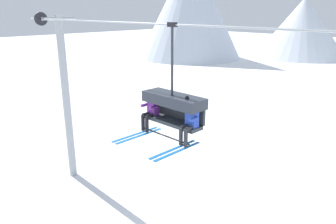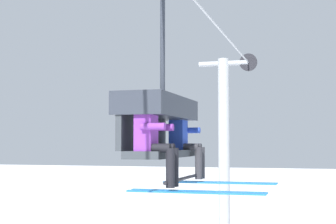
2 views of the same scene
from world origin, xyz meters
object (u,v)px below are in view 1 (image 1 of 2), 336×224
lift_tower_near (66,96)px  skier_blue (189,121)px  skier_purple (150,110)px  chairlift_chair (174,104)px

lift_tower_near → skier_blue: 8.62m
skier_purple → skier_blue: size_ratio=1.00×
chairlift_chair → skier_purple: chairlift_chair is taller
chairlift_chair → skier_blue: chairlift_chair is taller
chairlift_chair → skier_blue: 0.85m
skier_blue → chairlift_chair: bearing=164.5°
chairlift_chair → skier_blue: size_ratio=1.84×
skier_purple → skier_blue: 1.54m
skier_blue → skier_purple: bearing=-179.7°
lift_tower_near → chairlift_chair: size_ratio=2.53×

